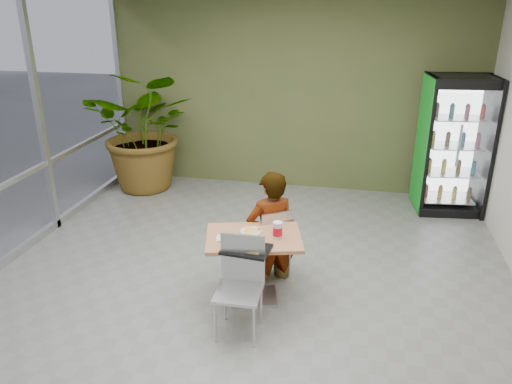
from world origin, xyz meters
TOP-DOWN VIEW (x-y plane):
  - ground at (0.00, 0.00)m, footprint 7.00×7.00m
  - room_envelope at (0.00, 0.00)m, footprint 6.00×7.00m
  - dining_table at (0.12, -0.03)m, footprint 1.11×0.90m
  - chair_far at (0.26, 0.43)m, footprint 0.53×0.53m
  - chair_near at (0.10, -0.54)m, footprint 0.43×0.44m
  - seated_woman at (0.21, 0.46)m, footprint 0.70×0.64m
  - pizza_plate at (0.07, 0.06)m, footprint 0.33×0.29m
  - soda_cup at (0.36, -0.02)m, footprint 0.10×0.10m
  - napkin_stack at (-0.16, -0.16)m, footprint 0.17×0.17m
  - cafeteria_tray at (0.11, -0.35)m, footprint 0.49×0.37m
  - beverage_fridge at (2.48, 2.94)m, footprint 1.00×0.81m
  - potted_plant at (-2.30, 2.91)m, footprint 1.81×1.56m

SIDE VIEW (x-z plane):
  - ground at x=0.00m, z-range 0.00..0.00m
  - seated_woman at x=0.21m, z-range -0.30..1.29m
  - chair_far at x=0.26m, z-range 0.07..0.94m
  - dining_table at x=0.12m, z-range 0.16..0.91m
  - chair_near at x=0.10m, z-range 0.08..1.05m
  - napkin_stack at x=-0.16m, z-range 0.75..0.77m
  - cafeteria_tray at x=0.11m, z-range 0.75..0.78m
  - pizza_plate at x=0.07m, z-range 0.75..0.78m
  - soda_cup at x=0.36m, z-range 0.75..0.92m
  - potted_plant at x=-2.30m, z-range 0.00..2.00m
  - beverage_fridge at x=2.48m, z-range 0.00..2.02m
  - room_envelope at x=0.00m, z-range 0.00..3.20m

